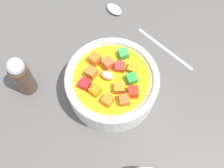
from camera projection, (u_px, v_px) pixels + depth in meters
ground_plane at (112, 93)px, 50.97cm from camera, size 140.00×140.00×2.00cm
soup_bowl_main at (112, 83)px, 47.16cm from camera, size 15.83×15.83×7.11cm
spoon at (132, 23)px, 55.92cm from camera, size 13.88×18.98×1.06cm
pepper_shaker at (21, 76)px, 46.15cm from camera, size 3.25×3.25×9.38cm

